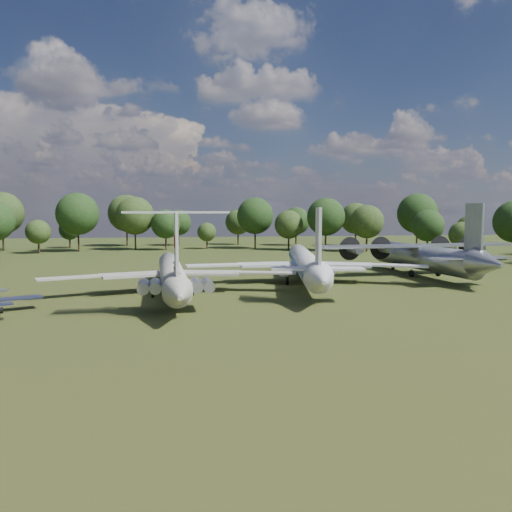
{
  "coord_description": "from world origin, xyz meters",
  "views": [
    {
      "loc": [
        -3.11,
        -69.65,
        11.33
      ],
      "look_at": [
        7.07,
        -0.21,
        5.0
      ],
      "focal_mm": 35.0,
      "sensor_mm": 36.0,
      "label": 1
    }
  ],
  "objects": [
    {
      "name": "person_on_il62",
      "position": [
        -3.98,
        -13.87,
        5.29
      ],
      "size": [
        0.67,
        0.47,
        1.72
      ],
      "primitive_type": "imported",
      "rotation": [
        0.0,
        0.0,
        3.04
      ],
      "color": "olive",
      "rests_on": "il62_airliner"
    },
    {
      "name": "an12_transport",
      "position": [
        38.23,
        12.05,
        2.72
      ],
      "size": [
        40.38,
        44.34,
        5.43
      ],
      "primitive_type": null,
      "rotation": [
        0.0,
        0.0,
        0.09
      ],
      "color": "#A3A6AB",
      "rests_on": "ground"
    },
    {
      "name": "il62_airliner",
      "position": [
        -4.66,
        -1.48,
        2.22
      ],
      "size": [
        37.18,
        47.02,
        4.43
      ],
      "primitive_type": null,
      "rotation": [
        0.0,
        0.0,
        0.06
      ],
      "color": "silver",
      "rests_on": "ground"
    },
    {
      "name": "ground",
      "position": [
        0.0,
        0.0,
        0.0
      ],
      "size": [
        300.0,
        300.0,
        0.0
      ],
      "primitive_type": "plane",
      "color": "#223E14",
      "rests_on": "ground"
    },
    {
      "name": "tu104_jet",
      "position": [
        15.82,
        5.72,
        2.49
      ],
      "size": [
        44.88,
        55.19,
        4.98
      ],
      "primitive_type": null,
      "rotation": [
        0.0,
        0.0,
        -0.16
      ],
      "color": "silver",
      "rests_on": "ground"
    }
  ]
}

